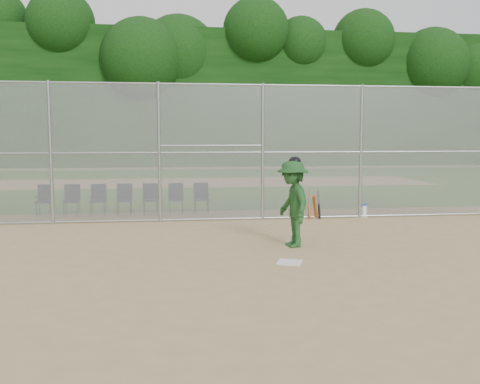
{
  "coord_description": "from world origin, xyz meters",
  "views": [
    {
      "loc": [
        -1.72,
        -10.48,
        2.48
      ],
      "look_at": [
        0.0,
        2.5,
        1.1
      ],
      "focal_mm": 40.0,
      "sensor_mm": 36.0,
      "label": 1
    }
  ],
  "objects": [
    {
      "name": "chair_3",
      "position": [
        -3.15,
        6.61,
        0.48
      ],
      "size": [
        0.54,
        0.52,
        0.96
      ],
      "primitive_type": null,
      "color": "#0E1636",
      "rests_on": "ground"
    },
    {
      "name": "chair_1",
      "position": [
        -4.77,
        6.61,
        0.48
      ],
      "size": [
        0.54,
        0.52,
        0.96
      ],
      "primitive_type": null,
      "color": "#0E1636",
      "rests_on": "ground"
    },
    {
      "name": "treeline",
      "position": [
        0.0,
        20.0,
        5.5
      ],
      "size": [
        81.0,
        60.0,
        11.0
      ],
      "color": "black",
      "rests_on": "ground"
    },
    {
      "name": "dirt_patch_far",
      "position": [
        0.0,
        18.0,
        0.01
      ],
      "size": [
        24.0,
        24.0,
        0.0
      ],
      "primitive_type": "plane",
      "color": "tan",
      "rests_on": "ground"
    },
    {
      "name": "chair_4",
      "position": [
        -2.34,
        6.61,
        0.48
      ],
      "size": [
        0.54,
        0.52,
        0.96
      ],
      "primitive_type": null,
      "color": "#0E1636",
      "rests_on": "ground"
    },
    {
      "name": "chair_5",
      "position": [
        -1.52,
        6.61,
        0.48
      ],
      "size": [
        0.54,
        0.52,
        0.96
      ],
      "primitive_type": null,
      "color": "#0E1636",
      "rests_on": "ground"
    },
    {
      "name": "batter_at_plate",
      "position": [
        1.0,
        1.1,
        0.98
      ],
      "size": [
        0.99,
        1.41,
        2.03
      ],
      "color": "#1E4B1F",
      "rests_on": "ground"
    },
    {
      "name": "spare_bats",
      "position": [
        2.58,
        5.01,
        0.42
      ],
      "size": [
        0.36,
        0.31,
        0.83
      ],
      "color": "#D84C14",
      "rests_on": "ground"
    },
    {
      "name": "ground",
      "position": [
        0.0,
        0.0,
        0.0
      ],
      "size": [
        100.0,
        100.0,
        0.0
      ],
      "primitive_type": "plane",
      "color": "tan",
      "rests_on": "ground"
    },
    {
      "name": "chair_0",
      "position": [
        -5.58,
        6.61,
        0.48
      ],
      "size": [
        0.54,
        0.52,
        0.96
      ],
      "primitive_type": null,
      "color": "#0E1636",
      "rests_on": "ground"
    },
    {
      "name": "backstop_fence",
      "position": [
        0.0,
        5.0,
        2.07
      ],
      "size": [
        16.09,
        0.09,
        4.0
      ],
      "color": "gray",
      "rests_on": "ground"
    },
    {
      "name": "home_plate",
      "position": [
        0.6,
        -0.42,
        0.01
      ],
      "size": [
        0.61,
        0.61,
        0.02
      ],
      "primitive_type": "cube",
      "rotation": [
        0.0,
        0.0,
        -0.37
      ],
      "color": "silver",
      "rests_on": "ground"
    },
    {
      "name": "water_cooler",
      "position": [
        4.16,
        5.14,
        0.21
      ],
      "size": [
        0.32,
        0.32,
        0.41
      ],
      "color": "white",
      "rests_on": "ground"
    },
    {
      "name": "chair_2",
      "position": [
        -3.96,
        6.61,
        0.48
      ],
      "size": [
        0.54,
        0.52,
        0.96
      ],
      "primitive_type": null,
      "color": "#0E1636",
      "rests_on": "ground"
    },
    {
      "name": "grass_strip",
      "position": [
        0.0,
        18.0,
        0.01
      ],
      "size": [
        100.0,
        100.0,
        0.0
      ],
      "primitive_type": "plane",
      "color": "#2C611D",
      "rests_on": "ground"
    },
    {
      "name": "chair_6",
      "position": [
        -0.71,
        6.61,
        0.48
      ],
      "size": [
        0.54,
        0.52,
        0.96
      ],
      "primitive_type": null,
      "color": "#0E1636",
      "rests_on": "ground"
    }
  ]
}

